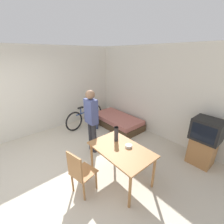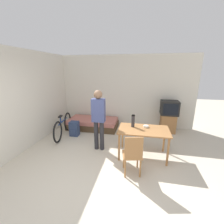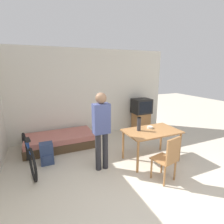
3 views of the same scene
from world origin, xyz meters
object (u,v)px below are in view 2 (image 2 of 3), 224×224
at_px(person_standing, 99,116).
at_px(thermos_flask, 133,120).
at_px(tv, 169,116).
at_px(daybed, 93,123).
at_px(wooden_chair, 133,154).
at_px(backpack, 74,129).
at_px(bicycle, 63,126).
at_px(mate_bowl, 146,126).
at_px(dining_table, 143,132).

xyz_separation_m(person_standing, thermos_flask, (0.91, 0.01, -0.06)).
bearing_deg(tv, daybed, -176.13).
relative_size(wooden_chair, backpack, 1.85).
xyz_separation_m(bicycle, person_standing, (1.43, -0.63, 0.63)).
relative_size(bicycle, backpack, 3.24).
distance_m(tv, mate_bowl, 1.83).
height_order(tv, bicycle, tv).
distance_m(tv, person_standing, 2.68).
height_order(wooden_chair, mate_bowl, wooden_chair).
height_order(person_standing, backpack, person_standing).
height_order(daybed, bicycle, bicycle).
distance_m(bicycle, thermos_flask, 2.49).
distance_m(daybed, thermos_flask, 2.28).
xyz_separation_m(bicycle, mate_bowl, (2.68, -0.58, 0.42)).
xyz_separation_m(tv, wooden_chair, (-1.08, -2.58, -0.10)).
relative_size(wooden_chair, bicycle, 0.57).
bearing_deg(tv, thermos_flask, -124.78).
relative_size(tv, person_standing, 0.68).
bearing_deg(bicycle, mate_bowl, -12.26).
bearing_deg(wooden_chair, dining_table, 75.49).
xyz_separation_m(mate_bowl, backpack, (-2.31, 0.66, -0.51)).
xyz_separation_m(bicycle, backpack, (0.36, 0.08, -0.10)).
xyz_separation_m(daybed, mate_bowl, (1.92, -1.44, 0.58)).
bearing_deg(mate_bowl, wooden_chair, -105.42).
bearing_deg(daybed, bicycle, -131.38).
distance_m(bicycle, person_standing, 1.68).
bearing_deg(dining_table, tv, 63.78).
bearing_deg(daybed, dining_table, -40.52).
height_order(daybed, backpack, backpack).
relative_size(dining_table, wooden_chair, 1.36).
bearing_deg(thermos_flask, wooden_chair, -85.85).
xyz_separation_m(dining_table, thermos_flask, (-0.28, 0.12, 0.26)).
height_order(person_standing, thermos_flask, person_standing).
bearing_deg(bicycle, person_standing, -23.65).
bearing_deg(wooden_chair, bicycle, 147.45).
bearing_deg(tv, mate_bowl, -116.77).
xyz_separation_m(wooden_chair, person_standing, (-0.98, 0.91, 0.46)).
bearing_deg(thermos_flask, mate_bowl, 5.56).
height_order(dining_table, person_standing, person_standing).
bearing_deg(thermos_flask, dining_table, -23.42).
bearing_deg(bicycle, backpack, 11.80).
xyz_separation_m(wooden_chair, backpack, (-2.05, 1.62, -0.26)).
relative_size(dining_table, mate_bowl, 9.10).
relative_size(daybed, tv, 1.64).
xyz_separation_m(tv, person_standing, (-2.06, -1.67, 0.37)).
distance_m(mate_bowl, backpack, 2.46).
bearing_deg(wooden_chair, daybed, 124.60).
relative_size(dining_table, bicycle, 0.77).
distance_m(daybed, bicycle, 1.16).
height_order(tv, dining_table, tv).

